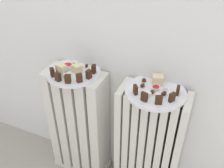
{
  "coord_description": "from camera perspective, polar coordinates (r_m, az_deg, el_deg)",
  "views": [
    {
      "loc": [
        0.36,
        -0.56,
        1.28
      ],
      "look_at": [
        0.0,
        0.28,
        0.67
      ],
      "focal_mm": 38.61,
      "sensor_mm": 36.0,
      "label": 1
    }
  ],
  "objects": [
    {
      "name": "fork",
      "position": [
        1.02,
        12.17,
        -2.28
      ],
      "size": [
        0.02,
        0.1,
        0.0
      ],
      "color": "#B7B7BC",
      "rests_on": "plate_right"
    },
    {
      "name": "dark_cake_slice_left_4",
      "position": [
        1.1,
        -5.52,
        2.31
      ],
      "size": [
        0.02,
        0.03,
        0.04
      ],
      "primitive_type": "cube",
      "rotation": [
        0.0,
        0.0,
        1.32
      ],
      "color": "#382114",
      "rests_on": "plate_left"
    },
    {
      "name": "plate_left",
      "position": [
        1.17,
        -9.07,
        2.75
      ],
      "size": [
        0.26,
        0.26,
        0.01
      ],
      "primitive_type": "cylinder",
      "color": "white",
      "rests_on": "radiator_left"
    },
    {
      "name": "medjool_date_left_0",
      "position": [
        1.19,
        -8.71,
        4.04
      ],
      "size": [
        0.02,
        0.03,
        0.02
      ],
      "primitive_type": "ellipsoid",
      "rotation": [
        0.0,
        0.0,
        1.98
      ],
      "color": "#3D1E0F",
      "rests_on": "plate_left"
    },
    {
      "name": "dark_cake_slice_right_4",
      "position": [
        1.03,
        15.34,
        -1.48
      ],
      "size": [
        0.02,
        0.03,
        0.04
      ],
      "primitive_type": "cube",
      "rotation": [
        0.0,
        0.0,
        1.68
      ],
      "color": "#382114",
      "rests_on": "plate_right"
    },
    {
      "name": "turkish_delight_left_0",
      "position": [
        1.12,
        -10.95,
        1.9
      ],
      "size": [
        0.03,
        0.03,
        0.02
      ],
      "primitive_type": "cube",
      "rotation": [
        0.0,
        0.0,
        0.5
      ],
      "color": "white",
      "rests_on": "plate_left"
    },
    {
      "name": "marble_cake_slice_left_0",
      "position": [
        1.14,
        -11.86,
        3.34
      ],
      "size": [
        0.05,
        0.04,
        0.05
      ],
      "primitive_type": "cube",
      "rotation": [
        0.0,
        0.0,
        -0.22
      ],
      "color": "beige",
      "rests_on": "plate_left"
    },
    {
      "name": "dark_cake_slice_left_3",
      "position": [
        1.08,
        -7.76,
        1.43
      ],
      "size": [
        0.03,
        0.03,
        0.04
      ],
      "primitive_type": "cube",
      "rotation": [
        0.0,
        0.0,
        0.81
      ],
      "color": "#382114",
      "rests_on": "plate_left"
    },
    {
      "name": "medjool_date_right_0",
      "position": [
        1.01,
        9.48,
        -1.87
      ],
      "size": [
        0.02,
        0.03,
        0.02
      ],
      "primitive_type": "ellipsoid",
      "rotation": [
        0.0,
        0.0,
        2.05
      ],
      "color": "#3D1E0F",
      "rests_on": "plate_right"
    },
    {
      "name": "marble_cake_slice_left_1",
      "position": [
        1.15,
        -8.22,
        3.61
      ],
      "size": [
        0.05,
        0.05,
        0.04
      ],
      "primitive_type": "cube",
      "rotation": [
        0.0,
        0.0,
        -0.4
      ],
      "color": "beige",
      "rests_on": "plate_left"
    },
    {
      "name": "dark_cake_slice_left_5",
      "position": [
        1.14,
        -4.35,
        3.54
      ],
      "size": [
        0.02,
        0.03,
        0.04
      ],
      "primitive_type": "cube",
      "rotation": [
        0.0,
        0.0,
        1.84
      ],
      "color": "#382114",
      "rests_on": "plate_left"
    },
    {
      "name": "radiator_left",
      "position": [
        1.38,
        -7.78,
        -9.66
      ],
      "size": [
        0.33,
        0.15,
        0.68
      ],
      "color": "silver",
      "rests_on": "ground_plane"
    },
    {
      "name": "jam_bowl_left",
      "position": [
        1.19,
        -10.4,
        4.14
      ],
      "size": [
        0.05,
        0.05,
        0.02
      ],
      "color": "white",
      "rests_on": "plate_left"
    },
    {
      "name": "turkish_delight_left_2",
      "position": [
        1.21,
        -8.72,
        4.82
      ],
      "size": [
        0.03,
        0.03,
        0.02
      ],
      "primitive_type": "cube",
      "rotation": [
        0.0,
        0.0,
        0.34
      ],
      "color": "white",
      "rests_on": "plate_left"
    },
    {
      "name": "jam_bowl_right",
      "position": [
        1.03,
        10.32,
        -1.04
      ],
      "size": [
        0.04,
        0.04,
        0.02
      ],
      "color": "white",
      "rests_on": "plate_right"
    },
    {
      "name": "medjool_date_right_2",
      "position": [
        1.01,
        12.17,
        -2.22
      ],
      "size": [
        0.03,
        0.03,
        0.02
      ],
      "primitive_type": "ellipsoid",
      "rotation": [
        0.0,
        0.0,
        1.01
      ],
      "color": "#3D1E0F",
      "rests_on": "plate_right"
    },
    {
      "name": "dark_cake_slice_left_2",
      "position": [
        1.08,
        -10.44,
        1.2
      ],
      "size": [
        0.03,
        0.02,
        0.04
      ],
      "primitive_type": "cube",
      "rotation": [
        0.0,
        0.0,
        0.3
      ],
      "color": "#382114",
      "rests_on": "plate_left"
    },
    {
      "name": "dark_cake_slice_left_1",
      "position": [
        1.1,
        -12.71,
        1.69
      ],
      "size": [
        0.03,
        0.02,
        0.04
      ],
      "primitive_type": "cube",
      "rotation": [
        0.0,
        0.0,
        -0.21
      ],
      "color": "#382114",
      "rests_on": "plate_left"
    },
    {
      "name": "turkish_delight_right_1",
      "position": [
        0.99,
        8.55,
        -2.53
      ],
      "size": [
        0.03,
        0.03,
        0.02
      ],
      "primitive_type": "cube",
      "rotation": [
        0.0,
        0.0,
        1.12
      ],
      "color": "white",
      "rests_on": "plate_right"
    },
    {
      "name": "marble_cake_slice_right_0",
      "position": [
        1.07,
        10.77,
        0.96
      ],
      "size": [
        0.06,
        0.05,
        0.04
      ],
      "primitive_type": "cube",
      "rotation": [
        0.0,
        0.0,
        0.29
      ],
      "color": "beige",
      "rests_on": "plate_right"
    },
    {
      "name": "medjool_date_right_1",
      "position": [
        1.05,
        7.26,
        -0.33
      ],
      "size": [
        0.02,
        0.03,
        0.02
      ],
      "primitive_type": "ellipsoid",
      "rotation": [
        0.0,
        0.0,
        1.22
      ],
      "color": "#3D1E0F",
      "rests_on": "plate_right"
    },
    {
      "name": "turkish_delight_left_1",
      "position": [
        1.13,
        -10.1,
        2.28
      ],
      "size": [
        0.03,
        0.03,
        0.02
      ],
      "primitive_type": "cube",
      "rotation": [
        0.0,
        0.0,
        0.77
      ],
      "color": "white",
      "rests_on": "plate_left"
    },
    {
      "name": "dark_cake_slice_right_0",
      "position": [
        1.0,
        5.58,
        -1.35
      ],
      "size": [
        0.03,
        0.03,
        0.04
      ],
      "primitive_type": "cube",
      "rotation": [
        0.0,
        0.0,
        -0.92
      ],
      "color": "#382114",
      "rests_on": "plate_right"
    },
    {
      "name": "medjool_date_right_3",
      "position": [
        1.09,
        7.58,
        0.91
      ],
      "size": [
        0.02,
        0.03,
        0.01
      ],
      "primitive_type": "ellipsoid",
      "rotation": [
        0.0,
        0.0,
        1.75
      ],
      "color": "#3D1E0F",
      "rests_on": "plate_right"
    },
    {
      "name": "turkish_delight_right_0",
      "position": [
        1.0,
        10.9,
        -2.69
      ],
      "size": [
        0.02,
        0.02,
        0.02
      ],
      "primitive_type": "cube",
      "rotation": [
        0.0,
        0.0,
        0.05
      ],
      "color": "white",
      "rests_on": "plate_right"
    },
    {
      "name": "dark_cake_slice_right_2",
      "position": [
        0.96,
        11.01,
        -3.72
      ],
      "size": [
        0.03,
        0.02,
        0.04
      ],
      "primitive_type": "cube",
      "rotation": [
        0.0,
        0.0,
        0.38
      ],
      "color": "#382114",
      "rests_on": "plate_right"
    },
    {
      "name": "dark_cake_slice_right_1",
      "position": [
        0.96,
        7.65,
        -3.03
      ],
      "size": [
        0.03,
        0.02,
        0.04
      ],
      "primitive_type": "cube",
      "rotation": [
        0.0,
        0.0,
        -0.27
      ],
      "color": "#382114",
      "rests_on": "plate_right"
    },
    {
      "name": "radiator_right",
      "position": [
        1.28,
        8.61,
        -14.6
      ],
      "size": [
        0.33,
        0.15,
        0.68
      ],
      "color": "silver",
      "rests_on": "ground_plane"
    },
    {
      "name": "dark_cake_slice_right_3",
      "position": [
        0.98,
        14.03,
        -3.08
      ],
      "size": [
        0.03,
        0.03,
        0.04
      ],
      "primitive_type": "cube",
      "rotation": [
        0.0,
        0.0,
        1.03
      ],
      "color": "#382114",
      "rests_on": "plate_right"
    },
    {
      "name": "medjool_date_left_1",
      "position": [
        1.19,
        -6.05,
        4.35
      ],
      "size": [
        0.02,
        0.03,
        0.02
      ],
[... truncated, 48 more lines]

